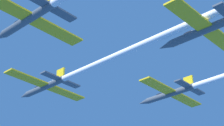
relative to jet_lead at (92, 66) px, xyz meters
The scene contains 1 object.
jet_lead is the anchor object (origin of this frame).
Camera 1 is at (-50.51, -65.83, -36.24)m, focal length 63.06 mm.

